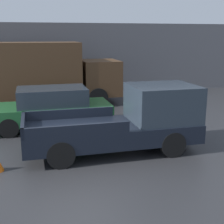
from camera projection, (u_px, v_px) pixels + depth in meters
ground_plane at (74, 161)px, 9.13m from camera, size 60.00×60.00×0.00m
building_wall at (49, 60)px, 18.61m from camera, size 28.00×0.15×4.29m
pickup_truck at (130, 121)px, 9.81m from camera, size 5.39×2.00×2.06m
car at (50, 108)px, 12.23m from camera, size 4.79×1.96×1.60m
delivery_truck at (28, 72)px, 15.70m from camera, size 8.66×2.44×3.24m
newspaper_box at (43, 88)px, 18.58m from camera, size 0.45×0.40×1.00m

